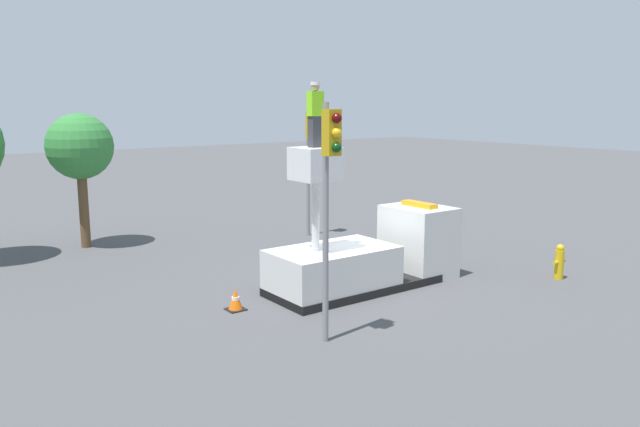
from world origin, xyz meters
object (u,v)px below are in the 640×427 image
at_px(traffic_cone_rear, 235,300).
at_px(traffic_light_pole, 329,176).
at_px(traffic_light_across, 310,147).
at_px(bucket_truck, 367,256).
at_px(tree_left_bg, 80,148).
at_px(fire_hydrant, 559,262).
at_px(worker, 315,115).

bearing_deg(traffic_cone_rear, traffic_light_pole, -79.68).
bearing_deg(traffic_cone_rear, traffic_light_across, 42.47).
distance_m(bucket_truck, tree_left_bg, 11.92).
bearing_deg(fire_hydrant, traffic_light_pole, 179.61).
height_order(worker, fire_hydrant, worker).
relative_size(fire_hydrant, tree_left_bg, 0.22).
distance_m(bucket_truck, fire_hydrant, 6.15).
bearing_deg(traffic_light_pole, worker, 59.22).
height_order(worker, tree_left_bg, worker).
bearing_deg(tree_left_bg, worker, -71.87).
height_order(bucket_truck, traffic_light_across, traffic_light_across).
bearing_deg(tree_left_bg, traffic_light_pole, -82.93).
distance_m(worker, tree_left_bg, 10.92).
distance_m(traffic_light_across, fire_hydrant, 10.64).
bearing_deg(tree_left_bg, bucket_truck, -62.92).
bearing_deg(bucket_truck, worker, 180.00).
relative_size(bucket_truck, traffic_light_across, 1.18).
xyz_separation_m(bucket_truck, traffic_light_across, (2.83, 6.87, 2.73)).
height_order(bucket_truck, traffic_light_pole, traffic_light_pole).
bearing_deg(traffic_light_across, fire_hydrant, -75.50).
xyz_separation_m(traffic_light_across, fire_hydrant, (2.55, -9.85, -3.12)).
distance_m(traffic_light_pole, fire_hydrant, 9.59).
distance_m(traffic_light_pole, traffic_light_across, 11.73).
bearing_deg(bucket_truck, traffic_light_across, 67.65).
xyz_separation_m(worker, fire_hydrant, (7.27, -2.97, -4.59)).
xyz_separation_m(bucket_truck, fire_hydrant, (5.37, -2.97, -0.39)).
bearing_deg(bucket_truck, traffic_light_pole, -141.24).
relative_size(fire_hydrant, traffic_cone_rear, 1.88).
xyz_separation_m(bucket_truck, traffic_cone_rear, (-4.23, 0.41, -0.66)).
relative_size(bucket_truck, worker, 3.49).
xyz_separation_m(bucket_truck, tree_left_bg, (-5.27, 10.30, 2.85)).
relative_size(bucket_truck, fire_hydrant, 5.48).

